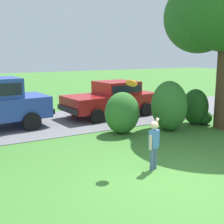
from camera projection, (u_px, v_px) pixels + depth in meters
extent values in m
plane|color=#3D752D|center=(178.00, 183.00, 6.65)|extent=(80.00, 80.00, 0.00)
cube|color=slate|center=(63.00, 122.00, 12.59)|extent=(28.00, 4.40, 0.02)
ellipsoid|color=#286023|center=(199.00, 17.00, 11.47)|extent=(2.69, 2.69, 2.69)
ellipsoid|color=#33702B|center=(122.00, 113.00, 10.68)|extent=(1.27, 1.11, 1.48)
ellipsoid|color=#33702B|center=(169.00, 106.00, 11.10)|extent=(1.23, 1.42, 1.82)
ellipsoid|color=#1E511C|center=(195.00, 107.00, 12.08)|extent=(0.97, 1.07, 1.41)
ellipsoid|color=#1E511C|center=(204.00, 117.00, 12.11)|extent=(0.62, 0.62, 0.56)
cube|color=maroon|center=(111.00, 101.00, 13.67)|extent=(4.33, 2.16, 0.64)
cube|color=maroon|center=(116.00, 87.00, 13.73)|extent=(1.80, 1.74, 0.56)
cube|color=black|center=(116.00, 87.00, 13.73)|extent=(1.67, 1.75, 0.34)
cylinder|color=black|center=(97.00, 116.00, 12.26)|extent=(0.62, 0.27, 0.60)
cylinder|color=black|center=(75.00, 109.00, 13.78)|extent=(0.62, 0.27, 0.60)
cylinder|color=black|center=(146.00, 110.00, 13.70)|extent=(0.62, 0.27, 0.60)
cylinder|color=black|center=(122.00, 104.00, 15.22)|extent=(0.62, 0.27, 0.60)
cube|color=black|center=(68.00, 110.00, 12.52)|extent=(0.25, 1.75, 0.20)
cube|color=black|center=(147.00, 101.00, 14.88)|extent=(0.25, 1.75, 0.20)
cylinder|color=black|center=(32.00, 122.00, 11.11)|extent=(0.69, 0.27, 0.68)
cylinder|color=black|center=(17.00, 113.00, 12.64)|extent=(0.69, 0.27, 0.68)
cube|color=black|center=(45.00, 108.00, 12.31)|extent=(0.24, 1.75, 0.20)
cylinder|color=#4C608C|center=(152.00, 159.00, 7.37)|extent=(0.10, 0.10, 0.55)
cylinder|color=#4C608C|center=(155.00, 158.00, 7.48)|extent=(0.10, 0.10, 0.55)
cube|color=#4C7FCC|center=(154.00, 139.00, 7.33)|extent=(0.30, 0.25, 0.44)
sphere|color=beige|center=(154.00, 125.00, 7.26)|extent=(0.20, 0.20, 0.20)
cylinder|color=beige|center=(156.00, 125.00, 7.42)|extent=(0.14, 0.28, 0.39)
cylinder|color=beige|center=(151.00, 143.00, 7.21)|extent=(0.07, 0.07, 0.36)
cylinder|color=orange|center=(131.00, 83.00, 7.24)|extent=(0.30, 0.27, 0.25)
cylinder|color=#337FDB|center=(131.00, 83.00, 7.24)|extent=(0.17, 0.15, 0.15)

